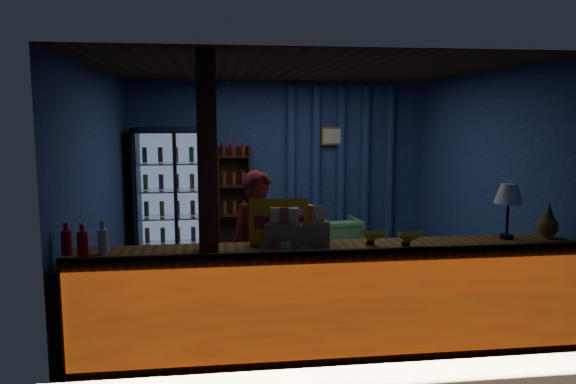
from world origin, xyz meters
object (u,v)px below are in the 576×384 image
shopkeeper (259,251)px  table_lamp (509,196)px  pastry_tray (285,244)px  green_chair (337,237)px

shopkeeper → table_lamp: shopkeeper is taller
shopkeeper → table_lamp: size_ratio=3.06×
pastry_tray → table_lamp: size_ratio=0.93×
shopkeeper → table_lamp: (2.24, -0.51, 0.57)m
table_lamp → shopkeeper: bearing=167.2°
shopkeeper → green_chair: bearing=63.1°
pastry_tray → shopkeeper: bearing=107.3°
shopkeeper → green_chair: 3.05m
green_chair → pastry_tray: pastry_tray is taller
table_lamp → pastry_tray: bearing=-178.0°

